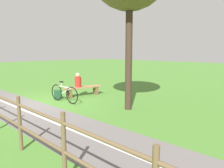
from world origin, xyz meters
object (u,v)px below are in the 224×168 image
bench (83,89)px  backpack (58,95)px  bicycle (64,93)px  person_seated (78,81)px

bench → backpack: 1.35m
bicycle → person_seated: bearing=108.6°
bench → backpack: bench is taller
bench → person_seated: person_seated is taller
bench → bicycle: bicycle is taller
backpack → bicycle: bearing=82.4°
person_seated → bicycle: person_seated is taller
bench → bicycle: size_ratio=1.10×
bench → person_seated: size_ratio=2.81×
person_seated → bicycle: (1.16, 0.54, -0.40)m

